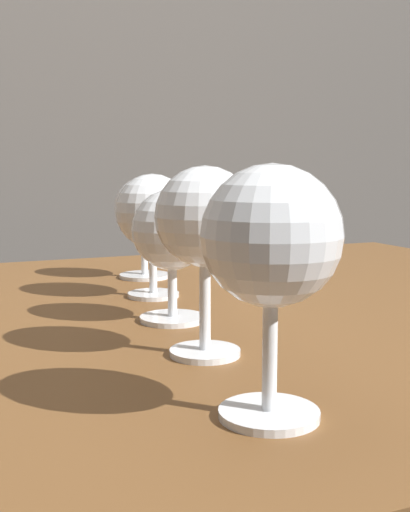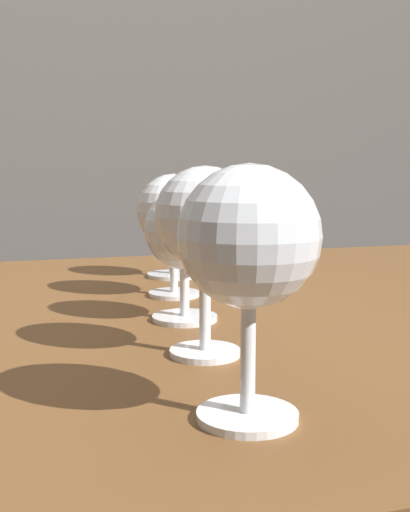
% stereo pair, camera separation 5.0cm
% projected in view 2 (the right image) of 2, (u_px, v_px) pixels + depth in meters
% --- Properties ---
extents(dining_table, '(1.32, 0.83, 0.74)m').
position_uv_depth(dining_table, '(107.00, 404.00, 0.67)').
color(dining_table, brown).
rests_on(dining_table, ground_plane).
extents(wine_glass_port, '(0.08, 0.08, 0.15)m').
position_uv_depth(wine_glass_port, '(249.00, 243.00, 0.37)').
color(wine_glass_port, white).
rests_on(wine_glass_port, dining_table).
extents(wine_glass_white, '(0.08, 0.08, 0.15)m').
position_uv_depth(wine_glass_white, '(205.00, 219.00, 0.50)').
color(wine_glass_white, white).
rests_on(wine_glass_white, dining_table).
extents(wine_glass_rose, '(0.08, 0.08, 0.13)m').
position_uv_depth(wine_glass_rose, '(184.00, 232.00, 0.62)').
color(wine_glass_rose, white).
rests_on(wine_glass_rose, dining_table).
extents(wine_glass_chardonnay, '(0.08, 0.08, 0.14)m').
position_uv_depth(wine_glass_chardonnay, '(174.00, 212.00, 0.73)').
color(wine_glass_chardonnay, white).
rests_on(wine_glass_chardonnay, dining_table).
extents(wine_glass_amber, '(0.08, 0.08, 0.13)m').
position_uv_depth(wine_glass_amber, '(172.00, 209.00, 0.86)').
color(wine_glass_amber, white).
rests_on(wine_glass_amber, dining_table).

